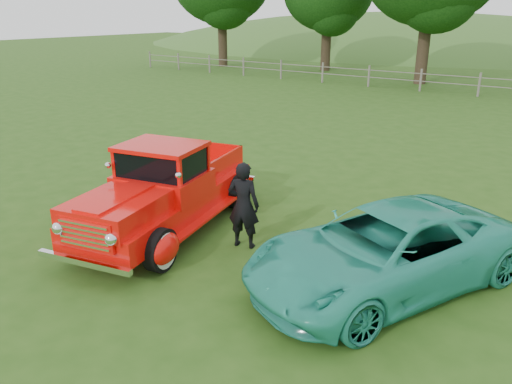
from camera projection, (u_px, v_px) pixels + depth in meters
The scene contains 6 objects.
ground at pixel (180, 263), 8.76m from camera, with size 140.00×140.00×0.00m, color #2A5015.
distant_hills at pixel (511, 90), 58.10m from camera, with size 116.00×60.00×18.00m.
fence_line at pixel (479, 85), 25.41m from camera, with size 48.00×0.12×1.20m.
red_pickup at pixel (166, 192), 9.85m from camera, with size 2.99×5.24×1.78m.
teal_sedan at pixel (385, 250), 7.79m from camera, with size 2.14×4.63×1.29m, color teal.
man at pixel (243, 205), 9.11m from camera, with size 0.60×0.39×1.64m, color black.
Camera 1 is at (5.60, -5.59, 4.17)m, focal length 35.00 mm.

